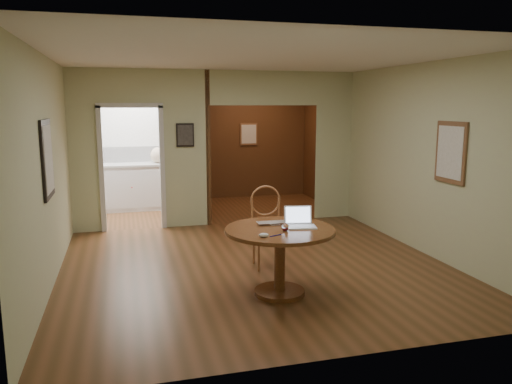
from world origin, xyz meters
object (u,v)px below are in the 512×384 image
object	(u,v)px
open_laptop	(300,221)
closed_laptop	(274,224)
chair	(267,222)
dining_table	(280,246)

from	to	relation	value
open_laptop	closed_laptop	distance (m)	0.30
chair	open_laptop	distance (m)	1.02
open_laptop	chair	bearing A→B (deg)	106.21
dining_table	chair	world-z (taller)	chair
closed_laptop	dining_table	bearing A→B (deg)	-80.19
dining_table	open_laptop	size ratio (longest dim) A/B	3.50
chair	closed_laptop	bearing A→B (deg)	-98.34
chair	open_laptop	size ratio (longest dim) A/B	3.04
chair	closed_laptop	distance (m)	0.91
closed_laptop	chair	bearing A→B (deg)	79.40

